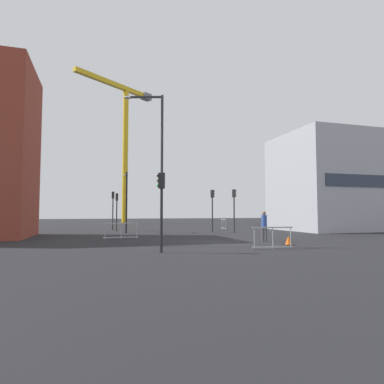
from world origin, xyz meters
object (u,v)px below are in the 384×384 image
(streetlamp_tall, at_px, (157,156))
(traffic_light_crosswalk, at_px, (113,204))
(traffic_light_far, at_px, (212,204))
(streetlamp_short, at_px, (126,195))
(construction_crane, at_px, (124,133))
(traffic_cone_on_verge, at_px, (289,241))
(pedestrian_walking, at_px, (264,224))
(traffic_light_corner, at_px, (117,205))
(traffic_light_near, at_px, (161,198))
(traffic_light_verge, at_px, (234,203))

(streetlamp_tall, xyz_separation_m, traffic_light_crosswalk, (-1.47, 17.11, -2.16))
(traffic_light_far, bearing_deg, streetlamp_short, 172.84)
(construction_crane, bearing_deg, traffic_cone_on_verge, -81.24)
(pedestrian_walking, bearing_deg, traffic_cone_on_verge, -83.82)
(traffic_light_corner, bearing_deg, traffic_light_near, -87.10)
(streetlamp_tall, relative_size, streetlamp_short, 1.53)
(traffic_light_far, distance_m, traffic_cone_on_verge, 12.59)
(construction_crane, xyz_separation_m, traffic_light_far, (5.96, -26.13, -12.34))
(traffic_cone_on_verge, bearing_deg, streetlamp_tall, 169.03)
(traffic_light_verge, relative_size, traffic_cone_on_verge, 7.59)
(traffic_cone_on_verge, bearing_deg, traffic_light_corner, 116.60)
(traffic_light_crosswalk, bearing_deg, pedestrian_walking, -62.93)
(pedestrian_walking, distance_m, traffic_cone_on_verge, 2.43)
(traffic_light_verge, bearing_deg, traffic_cone_on_verge, -98.49)
(streetlamp_short, relative_size, traffic_cone_on_verge, 10.52)
(construction_crane, height_order, traffic_light_crosswalk, construction_crane)
(traffic_light_near, xyz_separation_m, traffic_light_corner, (-0.91, 17.92, 0.05))
(traffic_light_crosswalk, xyz_separation_m, traffic_cone_on_verge, (8.53, -18.48, -2.40))
(traffic_light_far, distance_m, pedestrian_walking, 10.22)
(construction_crane, xyz_separation_m, traffic_light_near, (-1.43, -39.90, -12.52))
(construction_crane, distance_m, traffic_light_corner, 25.38)
(traffic_light_verge, xyz_separation_m, traffic_cone_on_verge, (-1.67, -11.18, -2.36))
(traffic_light_crosswalk, xyz_separation_m, traffic_light_verge, (10.20, -7.30, -0.04))
(streetlamp_short, height_order, traffic_cone_on_verge, streetlamp_short)
(traffic_light_far, height_order, pedestrian_walking, traffic_light_far)
(construction_crane, height_order, traffic_light_far, construction_crane)
(construction_crane, height_order, streetlamp_short, construction_crane)
(streetlamp_short, height_order, traffic_light_near, streetlamp_short)
(construction_crane, relative_size, traffic_light_far, 5.96)
(construction_crane, relative_size, pedestrian_walking, 12.29)
(traffic_light_near, xyz_separation_m, pedestrian_walking, (7.11, 3.67, -1.32))
(traffic_light_verge, bearing_deg, traffic_light_crosswalk, 144.43)
(pedestrian_walking, bearing_deg, traffic_light_crosswalk, 117.07)
(construction_crane, relative_size, traffic_cone_on_verge, 45.31)
(traffic_light_crosswalk, bearing_deg, streetlamp_tall, -85.08)
(streetlamp_short, xyz_separation_m, traffic_light_crosswalk, (-0.90, 5.15, -0.68))
(streetlamp_tall, relative_size, traffic_light_verge, 2.12)
(construction_crane, height_order, traffic_light_corner, construction_crane)
(streetlamp_tall, distance_m, pedestrian_walking, 7.80)
(traffic_light_near, height_order, traffic_light_verge, traffic_light_verge)
(traffic_light_near, height_order, traffic_light_crosswalk, traffic_light_crosswalk)
(construction_crane, xyz_separation_m, streetlamp_tall, (-1.13, -37.12, -10.14))
(pedestrian_walking, bearing_deg, construction_crane, 98.92)
(traffic_light_verge, xyz_separation_m, pedestrian_walking, (-1.91, -8.92, -1.49))
(traffic_light_verge, bearing_deg, traffic_light_far, 144.05)
(traffic_light_crosswalk, bearing_deg, traffic_light_near, -86.62)
(traffic_light_corner, bearing_deg, traffic_light_far, -26.52)
(streetlamp_tall, bearing_deg, streetlamp_short, 92.77)
(traffic_light_crosswalk, bearing_deg, construction_crane, 82.59)
(traffic_light_far, bearing_deg, traffic_light_near, -118.23)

